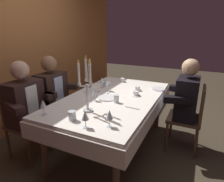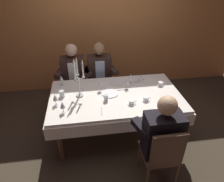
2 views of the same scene
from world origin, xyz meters
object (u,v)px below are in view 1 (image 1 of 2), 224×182
Objects in this scene: wine_glass_4 at (108,83)px; water_tumbler_1 at (72,116)px; wine_glass_2 at (95,92)px; wine_glass_5 at (109,115)px; wine_glass_3 at (102,81)px; coffee_cup_0 at (123,80)px; dinner_plate_0 at (107,98)px; wine_glass_1 at (85,116)px; coffee_cup_1 at (137,89)px; dining_table at (112,105)px; wine_glass_0 at (43,104)px; seated_diner_0 at (24,102)px; coffee_cup_2 at (136,94)px; water_tumbler_2 at (104,83)px; candelabra at (87,87)px; seated_diner_1 at (51,91)px; seated_diner_2 at (187,98)px; water_tumbler_0 at (116,99)px; dinner_plate_1 at (158,89)px; dinner_plate_2 at (92,91)px.

water_tumbler_1 is at bearing -174.49° from wine_glass_4.
wine_glass_2 is 0.69m from wine_glass_5.
coffee_cup_0 is at bearing -17.51° from wine_glass_3.
wine_glass_1 reaches higher than dinner_plate_0.
dining_table is at bearing 151.96° from coffee_cup_1.
seated_diner_0 is (0.17, 0.48, -0.12)m from wine_glass_0.
water_tumbler_1 is at bearing -100.12° from seated_diner_0.
coffee_cup_2 is at bearing -49.00° from dinner_plate_0.
wine_glass_0 is 1.83× the size of water_tumbler_2.
wine_glass_2 reaches higher than coffee_cup_1.
seated_diner_0 is at bearing 147.57° from wine_glass_3.
water_tumbler_2 is (0.92, 0.29, -0.22)m from candelabra.
seated_diner_2 is at bearing -72.94° from seated_diner_1.
wine_glass_5 is at bearing -115.73° from seated_diner_1.
coffee_cup_2 is at bearing -7.31° from wine_glass_1.
wine_glass_5 is at bearing -84.30° from water_tumbler_1.
water_tumbler_0 is at bearing -25.77° from candelabra.
wine_glass_2 is at bearing -61.35° from seated_diner_0.
wine_glass_3 is 0.53m from coffee_cup_1.
dining_table is at bearing -54.71° from seated_diner_0.
wine_glass_3 is 0.74m from seated_diner_1.
wine_glass_4 reaches higher than dinner_plate_1.
wine_glass_4 reaches higher than coffee_cup_1.
wine_glass_0 is 1.24× the size of coffee_cup_0.
dinner_plate_2 is at bearing -3.38° from wine_glass_0.
water_tumbler_2 is 0.07× the size of seated_diner_0.
wine_glass_2 is 1.73× the size of water_tumbler_1.
coffee_cup_1 is at bearing -90.81° from water_tumbler_2.
dinner_plate_0 is 0.86m from seated_diner_1.
wine_glass_1 reaches higher than water_tumbler_2.
water_tumbler_0 is 0.08× the size of seated_diner_1.
wine_glass_1 is at bearing -158.87° from wine_glass_3.
wine_glass_4 is at bearing 117.91° from coffee_cup_1.
water_tumbler_2 is at bearing 31.80° from dinner_plate_0.
coffee_cup_0 is 1.00× the size of coffee_cup_1.
dining_table is at bearing -140.30° from water_tumbler_2.
wine_glass_4 is 1.05m from wine_glass_5.
seated_diner_0 reaches higher than wine_glass_0.
seated_diner_2 is (0.55, -0.76, -0.05)m from water_tumbler_0.
dinner_plate_0 is at bearing 12.26° from wine_glass_1.
dining_table is 0.26m from water_tumbler_0.
water_tumbler_2 is at bearing 39.70° from dining_table.
wine_glass_0 is at bearing 127.16° from candelabra.
wine_glass_2 reaches higher than coffee_cup_0.
wine_glass_1 is at bearing 172.69° from coffee_cup_2.
wine_glass_1 is (-0.76, -0.17, 0.11)m from dinner_plate_0.
wine_glass_5 is (-1.31, 0.15, 0.11)m from dinner_plate_1.
candelabra reaches higher than coffee_cup_1.
dinner_plate_0 is 0.20× the size of seated_diner_2.
seated_diner_0 is (0.15, 0.82, -0.05)m from water_tumbler_1.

